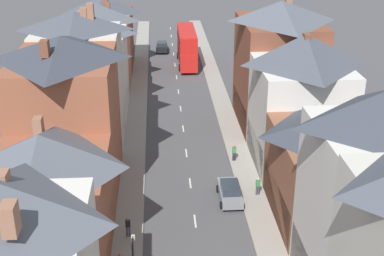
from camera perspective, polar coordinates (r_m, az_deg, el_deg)
pavement_left at (r=59.80m, az=-5.93°, el=0.62°), size 2.20×104.00×0.14m
pavement_right at (r=60.24m, az=3.81°, el=0.87°), size 2.20×104.00×0.14m
centre_line_dashes at (r=58.00m, az=-0.95°, el=-0.07°), size 0.14×97.80×0.01m
terrace_row_left at (r=48.09m, az=-12.64°, el=1.52°), size 8.00×76.31×14.13m
terrace_row_right at (r=38.08m, az=16.25°, el=-3.87°), size 8.00×54.84×14.28m
double_decker_bus_lead at (r=79.74m, az=-0.55°, el=8.70°), size 2.74×10.80×5.30m
car_near_blue at (r=87.30m, az=-3.21°, el=8.64°), size 1.90×3.89×1.69m
car_parked_right_a at (r=44.52m, az=4.07°, el=-6.78°), size 1.90×4.23×1.59m
pedestrian_mid_right at (r=40.02m, az=-6.84°, el=-10.33°), size 0.36×0.22×1.61m
pedestrian_far_left at (r=45.16m, az=7.05°, el=-6.09°), size 0.36×0.22×1.61m
pedestrian_far_right at (r=50.60m, az=4.52°, el=-2.56°), size 0.36×0.22×1.61m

